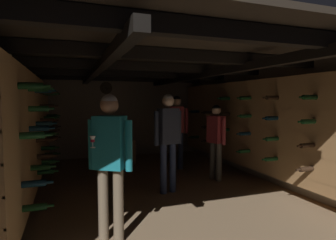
{
  "coord_description": "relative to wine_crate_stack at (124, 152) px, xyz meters",
  "views": [
    {
      "loc": [
        -1.51,
        -5.02,
        1.64
      ],
      "look_at": [
        0.25,
        -0.12,
        1.28
      ],
      "focal_mm": 29.99,
      "sensor_mm": 36.0,
      "label": 1
    }
  ],
  "objects": [
    {
      "name": "person_host_center",
      "position": [
        0.28,
        -2.59,
        0.77
      ],
      "size": [
        0.53,
        0.28,
        1.75
      ],
      "color": "#232D4C",
      "rests_on": "ground_plane"
    },
    {
      "name": "wine_crate_stack",
      "position": [
        0.0,
        0.0,
        0.0
      ],
      "size": [
        0.52,
        0.35,
        0.6
      ],
      "color": "#A37547",
      "rests_on": "ground_plane"
    },
    {
      "name": "display_bottle",
      "position": [
        -0.12,
        -0.06,
        0.44
      ],
      "size": [
        0.08,
        0.08,
        0.35
      ],
      "color": "#143819",
      "rests_on": "wine_crate_stack"
    },
    {
      "name": "person_guest_mid_right",
      "position": [
        1.48,
        -2.16,
        0.63
      ],
      "size": [
        0.29,
        0.53,
        1.55
      ],
      "color": "#4C473D",
      "rests_on": "ground_plane"
    },
    {
      "name": "person_guest_near_left",
      "position": [
        -0.93,
        -3.99,
        0.74
      ],
      "size": [
        0.47,
        0.37,
        1.71
      ],
      "color": "brown",
      "rests_on": "ground_plane"
    },
    {
      "name": "person_guest_far_right",
      "position": [
        1.06,
        -1.04,
        0.77
      ],
      "size": [
        0.51,
        0.33,
        1.75
      ],
      "color": "#232D4C",
      "rests_on": "ground_plane"
    },
    {
      "name": "ground_plane",
      "position": [
        0.13,
        -2.19,
        -0.3
      ],
      "size": [
        8.4,
        8.4,
        0.0
      ],
      "primitive_type": "plane",
      "color": "#8C7051"
    },
    {
      "name": "room_shell",
      "position": [
        0.13,
        -1.92,
        1.12
      ],
      "size": [
        4.72,
        6.52,
        2.41
      ],
      "color": "gray",
      "rests_on": "ground_plane"
    }
  ]
}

